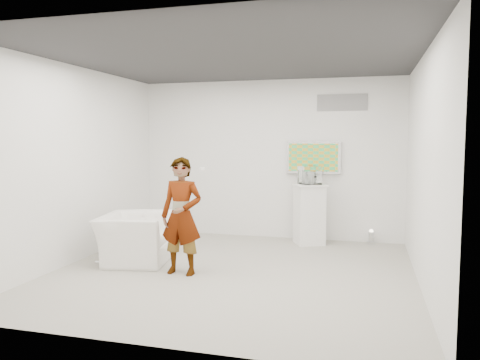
{
  "coord_description": "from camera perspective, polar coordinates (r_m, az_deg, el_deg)",
  "views": [
    {
      "loc": [
        1.81,
        -6.26,
        1.89
      ],
      "look_at": [
        -0.06,
        0.6,
        1.26
      ],
      "focal_mm": 35.0,
      "sensor_mm": 36.0,
      "label": 1
    }
  ],
  "objects": [
    {
      "name": "armchair",
      "position": [
        7.43,
        -12.67,
        -6.92
      ],
      "size": [
        1.17,
        1.29,
        0.74
      ],
      "primitive_type": "imported",
      "rotation": [
        0.0,
        0.0,
        1.75
      ],
      "color": "white",
      "rests_on": "room"
    },
    {
      "name": "wii_remote",
      "position": [
        6.54,
        -4.66,
        1.38
      ],
      "size": [
        0.04,
        0.14,
        0.04
      ],
      "primitive_type": "cube",
      "rotation": [
        0.0,
        0.0,
        0.03
      ],
      "color": "white",
      "rests_on": "person"
    },
    {
      "name": "floor_uplight",
      "position": [
        8.78,
        15.7,
        -6.73
      ],
      "size": [
        0.22,
        0.22,
        0.26
      ],
      "primitive_type": "cylinder",
      "rotation": [
        0.0,
        0.0,
        -0.41
      ],
      "color": "white",
      "rests_on": "room"
    },
    {
      "name": "room",
      "position": [
        6.53,
        -0.88,
        1.6
      ],
      "size": [
        5.01,
        5.01,
        3.0
      ],
      "color": "#A29E94",
      "rests_on": "ground"
    },
    {
      "name": "pedestal",
      "position": [
        8.53,
        8.42,
        -4.12
      ],
      "size": [
        0.7,
        0.7,
        1.08
      ],
      "primitive_type": "cube",
      "rotation": [
        0.0,
        0.0,
        0.43
      ],
      "color": "white",
      "rests_on": "room"
    },
    {
      "name": "tv",
      "position": [
        8.77,
        8.94,
        2.74
      ],
      "size": [
        1.0,
        0.08,
        0.6
      ],
      "primitive_type": "cube",
      "color": "silver",
      "rests_on": "room"
    },
    {
      "name": "person",
      "position": [
        6.58,
        -7.14,
        -4.37
      ],
      "size": [
        0.61,
        0.42,
        1.64
      ],
      "primitive_type": "imported",
      "rotation": [
        0.0,
        0.0,
        -0.04
      ],
      "color": "white",
      "rests_on": "room"
    },
    {
      "name": "logo_decal",
      "position": [
        8.79,
        12.34,
        9.22
      ],
      "size": [
        0.9,
        0.02,
        0.3
      ],
      "primitive_type": "cube",
      "color": "gray",
      "rests_on": "room"
    },
    {
      "name": "vitrine",
      "position": [
        8.45,
        8.48,
        0.59
      ],
      "size": [
        0.45,
        0.45,
        0.32
      ],
      "primitive_type": "cube",
      "rotation": [
        0.0,
        0.0,
        0.59
      ],
      "color": "white",
      "rests_on": "pedestal"
    },
    {
      "name": "console",
      "position": [
        8.45,
        8.48,
        0.28
      ],
      "size": [
        0.14,
        0.16,
        0.23
      ],
      "primitive_type": "cube",
      "rotation": [
        0.0,
        0.0,
        0.64
      ],
      "color": "white",
      "rests_on": "pedestal"
    }
  ]
}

